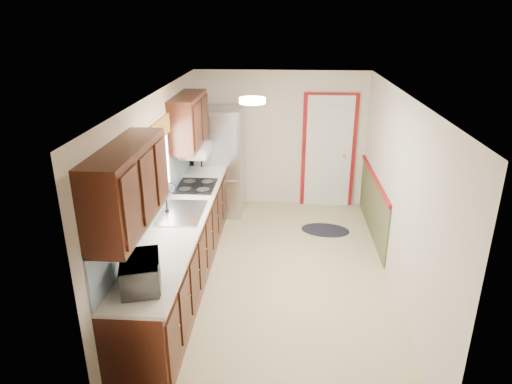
# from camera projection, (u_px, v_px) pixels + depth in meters

# --- Properties ---
(room_shell) EXTENTS (3.20, 5.20, 2.52)m
(room_shell) POSITION_uv_depth(u_px,v_px,m) (278.00, 190.00, 5.74)
(room_shell) COLOR #C6BA8B
(room_shell) RESTS_ON ground
(kitchen_run) EXTENTS (0.63, 4.00, 2.20)m
(kitchen_run) POSITION_uv_depth(u_px,v_px,m) (178.00, 226.00, 5.69)
(kitchen_run) COLOR #35150C
(kitchen_run) RESTS_ON ground
(back_wall_trim) EXTENTS (1.12, 2.30, 2.08)m
(back_wall_trim) POSITION_uv_depth(u_px,v_px,m) (338.00, 162.00, 7.85)
(back_wall_trim) COLOR maroon
(back_wall_trim) RESTS_ON ground
(ceiling_fixture) EXTENTS (0.30, 0.30, 0.06)m
(ceiling_fixture) POSITION_uv_depth(u_px,v_px,m) (252.00, 101.00, 5.16)
(ceiling_fixture) COLOR #FFD88C
(ceiling_fixture) RESTS_ON room_shell
(microwave) EXTENTS (0.42, 0.57, 0.35)m
(microwave) POSITION_uv_depth(u_px,v_px,m) (140.00, 270.00, 4.12)
(microwave) COLOR white
(microwave) RESTS_ON kitchen_run
(refrigerator) EXTENTS (0.78, 0.78, 1.84)m
(refrigerator) POSITION_uv_depth(u_px,v_px,m) (220.00, 161.00, 7.82)
(refrigerator) COLOR #B7B7BC
(refrigerator) RESTS_ON ground
(rug) EXTENTS (0.84, 0.61, 0.01)m
(rug) POSITION_uv_depth(u_px,v_px,m) (325.00, 230.00, 7.39)
(rug) COLOR black
(rug) RESTS_ON ground
(cooktop) EXTENTS (0.54, 0.65, 0.02)m
(cooktop) POSITION_uv_depth(u_px,v_px,m) (196.00, 186.00, 6.61)
(cooktop) COLOR black
(cooktop) RESTS_ON kitchen_run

